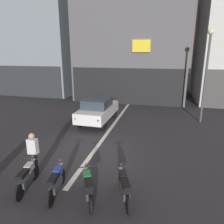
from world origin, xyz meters
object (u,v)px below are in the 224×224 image
at_px(motorcycle_silver_row_leftmost, 27,177).
at_px(motorcycle_green_row_centre, 88,186).
at_px(car_white_crossing_near, 98,109).
at_px(motorcycle_blue_row_left_mid, 56,181).
at_px(person_by_motorcycles, 34,154).
at_px(street_lamp, 207,67).
at_px(motorcycle_black_row_right_mid, 124,186).

bearing_deg(motorcycle_silver_row_leftmost, motorcycle_green_row_centre, -0.09).
relative_size(car_white_crossing_near, motorcycle_silver_row_leftmost, 2.49).
xyz_separation_m(motorcycle_silver_row_leftmost, motorcycle_green_row_centre, (2.17, -0.00, 0.00)).
height_order(motorcycle_blue_row_left_mid, person_by_motorcycles, person_by_motorcycles).
bearing_deg(street_lamp, motorcycle_blue_row_left_mid, -122.19).
distance_m(street_lamp, motorcycle_green_row_centre, 10.63).
distance_m(street_lamp, motorcycle_blue_row_left_mid, 11.14).
distance_m(car_white_crossing_near, motorcycle_green_row_centre, 7.60).
height_order(motorcycle_green_row_centre, motorcycle_black_row_right_mid, same).
relative_size(street_lamp, motorcycle_black_row_right_mid, 3.73).
height_order(motorcycle_green_row_centre, person_by_motorcycles, person_by_motorcycles).
bearing_deg(person_by_motorcycles, motorcycle_black_row_right_mid, -9.16).
bearing_deg(motorcycle_silver_row_leftmost, street_lamp, 53.12).
xyz_separation_m(street_lamp, motorcycle_blue_row_left_mid, (-5.69, -9.04, -3.19)).
height_order(motorcycle_silver_row_leftmost, person_by_motorcycles, person_by_motorcycles).
distance_m(car_white_crossing_near, motorcycle_silver_row_leftmost, 7.32).
distance_m(street_lamp, person_by_motorcycles, 11.17).
bearing_deg(person_by_motorcycles, street_lamp, 49.25).
xyz_separation_m(motorcycle_blue_row_left_mid, person_by_motorcycles, (-1.37, 0.85, 0.40)).
relative_size(car_white_crossing_near, motorcycle_black_row_right_mid, 2.63).
bearing_deg(car_white_crossing_near, motorcycle_blue_row_left_mid, -82.67).
xyz_separation_m(motorcycle_blue_row_left_mid, motorcycle_green_row_centre, (1.08, 0.00, 0.00)).
bearing_deg(motorcycle_silver_row_leftmost, car_white_crossing_near, 88.86).
relative_size(motorcycle_blue_row_left_mid, motorcycle_green_row_centre, 1.09).
relative_size(street_lamp, person_by_motorcycles, 3.52).
bearing_deg(person_by_motorcycles, motorcycle_silver_row_leftmost, -71.31).
bearing_deg(car_white_crossing_near, motorcycle_silver_row_leftmost, -91.14).
bearing_deg(motorcycle_black_row_right_mid, motorcycle_silver_row_leftmost, -175.32).
bearing_deg(motorcycle_silver_row_leftmost, motorcycle_black_row_right_mid, 4.68).
distance_m(car_white_crossing_near, motorcycle_black_row_right_mid, 7.71).
relative_size(car_white_crossing_near, person_by_motorcycles, 2.48).
distance_m(motorcycle_black_row_right_mid, person_by_motorcycles, 3.61).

